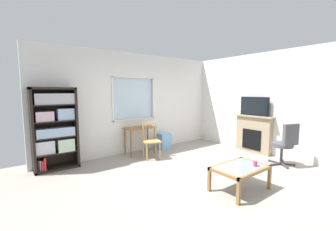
% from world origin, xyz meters
% --- Properties ---
extents(ground, '(6.34, 5.97, 0.02)m').
position_xyz_m(ground, '(0.00, 0.00, -0.01)').
color(ground, '#9E9389').
extents(wall_back_with_window, '(5.34, 0.15, 2.76)m').
position_xyz_m(wall_back_with_window, '(0.01, 2.49, 1.37)').
color(wall_back_with_window, silver).
rests_on(wall_back_with_window, ground).
extents(wall_right, '(0.12, 5.17, 2.76)m').
position_xyz_m(wall_right, '(2.73, 0.00, 1.38)').
color(wall_right, silver).
rests_on(wall_right, ground).
extents(bookshelf, '(0.90, 0.38, 1.80)m').
position_xyz_m(bookshelf, '(-2.12, 2.24, 0.95)').
color(bookshelf, black).
rests_on(bookshelf, ground).
extents(desk_under_window, '(0.83, 0.46, 0.75)m').
position_xyz_m(desk_under_window, '(-0.05, 2.14, 0.61)').
color(desk_under_window, brown).
rests_on(desk_under_window, ground).
extents(wooden_chair, '(0.51, 0.50, 0.90)m').
position_xyz_m(wooden_chair, '(-0.03, 1.62, 0.46)').
color(wooden_chair, tan).
rests_on(wooden_chair, ground).
extents(plastic_drawer_unit, '(0.35, 0.40, 0.47)m').
position_xyz_m(plastic_drawer_unit, '(0.77, 2.19, 0.24)').
color(plastic_drawer_unit, '#72ADDB').
rests_on(plastic_drawer_unit, ground).
extents(fireplace, '(0.26, 1.11, 1.05)m').
position_xyz_m(fireplace, '(2.57, 0.33, 0.53)').
color(fireplace, tan).
rests_on(fireplace, ground).
extents(tv, '(0.06, 0.82, 0.52)m').
position_xyz_m(tv, '(2.56, 0.33, 1.30)').
color(tv, black).
rests_on(tv, fireplace).
extents(office_chair, '(0.58, 0.61, 1.00)m').
position_xyz_m(office_chair, '(2.09, -0.75, 0.55)').
color(office_chair, '#4C4C51').
rests_on(office_chair, ground).
extents(coffee_table, '(0.96, 0.63, 0.42)m').
position_xyz_m(coffee_table, '(0.21, -0.85, 0.36)').
color(coffee_table, '#8C9E99').
rests_on(coffee_table, ground).
extents(sippy_cup, '(0.07, 0.07, 0.09)m').
position_xyz_m(sippy_cup, '(0.43, -1.00, 0.47)').
color(sippy_cup, '#DB3D84').
rests_on(sippy_cup, coffee_table).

